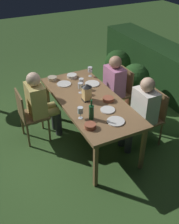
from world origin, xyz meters
The scene contains 24 objects.
ground_plane centered at (0.00, 0.00, 0.00)m, with size 16.00×16.00×0.00m, color #385B28.
dining_table centered at (0.00, 0.00, 0.70)m, with size 1.95×0.87×0.76m.
chair_side_right_a centered at (-0.44, 0.83, 0.49)m, with size 0.42×0.40×0.87m.
person_in_pink centered at (-0.44, 0.63, 0.64)m, with size 0.38×0.47×1.15m.
chair_side_left_a centered at (-0.44, -0.83, 0.49)m, with size 0.42×0.40×0.87m.
person_in_mustard centered at (-0.44, -0.63, 0.64)m, with size 0.38×0.47×1.15m.
chair_side_right_b centered at (0.44, 0.83, 0.49)m, with size 0.42×0.40×0.87m.
person_in_cream centered at (0.44, 0.63, 0.64)m, with size 0.38×0.47×1.15m.
lantern_centerpiece centered at (0.00, -0.05, 0.91)m, with size 0.15×0.15×0.27m.
green_bottle_on_table centered at (0.46, -0.20, 0.87)m, with size 0.07×0.07×0.29m.
wine_glass_a centered at (-0.36, 0.04, 0.88)m, with size 0.08×0.08×0.17m.
wine_glass_b centered at (-0.24, -0.04, 0.88)m, with size 0.08×0.08×0.17m.
wine_glass_c centered at (0.39, -0.33, 0.88)m, with size 0.08×0.08×0.17m.
wine_glass_d centered at (-0.69, 0.35, 0.88)m, with size 0.08×0.08×0.17m.
plate_a centered at (0.38, 0.09, 0.77)m, with size 0.20×0.20×0.01m, color silver.
plate_b centered at (-0.61, -0.16, 0.77)m, with size 0.23×0.23×0.01m, color silver.
plate_c centered at (-0.41, 0.25, 0.77)m, with size 0.24×0.24×0.01m, color silver.
plate_d centered at (0.67, 0.05, 0.77)m, with size 0.24×0.24×0.01m, color silver.
bowl_olives centered at (0.16, 0.23, 0.79)m, with size 0.16×0.16×0.05m.
bowl_bread centered at (0.64, -0.31, 0.79)m, with size 0.15×0.15×0.06m.
bowl_salad centered at (-0.78, 0.05, 0.79)m, with size 0.17×0.17×0.05m.
bowl_dip centered at (-0.84, -0.28, 0.79)m, with size 0.15×0.15×0.06m.
potted_plant_by_hedge centered at (-1.48, 1.41, 0.45)m, with size 0.55×0.55×0.77m.
potted_plant_corner centered at (-0.68, 1.31, 0.46)m, with size 0.54×0.54×0.79m.
Camera 1 is at (3.14, -1.56, 2.85)m, focal length 44.12 mm.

